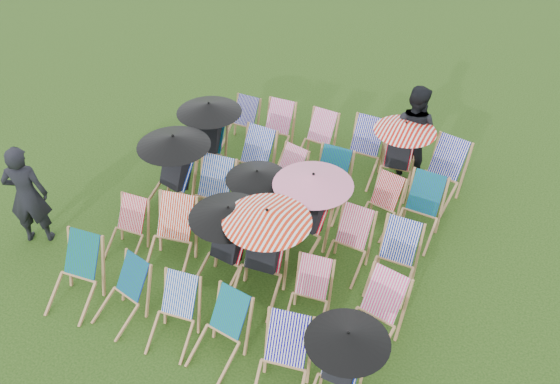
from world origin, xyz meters
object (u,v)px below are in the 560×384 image
at_px(deckchair_0, 74,276).
at_px(deckchair_29, 440,174).
at_px(deckchair_5, 339,368).
at_px(person_left, 27,195).
at_px(person_rear, 413,131).

relative_size(deckchair_0, deckchair_29, 0.93).
distance_m(deckchair_5, deckchair_29, 4.49).
height_order(deckchair_0, person_left, person_left).
distance_m(deckchair_0, deckchair_29, 6.08).
bearing_deg(deckchair_0, deckchair_29, 43.38).
bearing_deg(deckchair_5, person_rear, 98.35).
distance_m(deckchair_29, person_rear, 0.94).
bearing_deg(deckchair_0, person_left, 147.11).
distance_m(deckchair_0, person_rear, 6.11).
xyz_separation_m(deckchair_29, person_rear, (-0.69, 0.52, 0.37)).
bearing_deg(person_rear, deckchair_0, 67.25).
bearing_deg(person_rear, person_left, 52.63).
distance_m(deckchair_5, person_left, 5.44).
relative_size(deckchair_29, person_left, 0.59).
height_order(deckchair_0, deckchair_29, deckchair_29).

